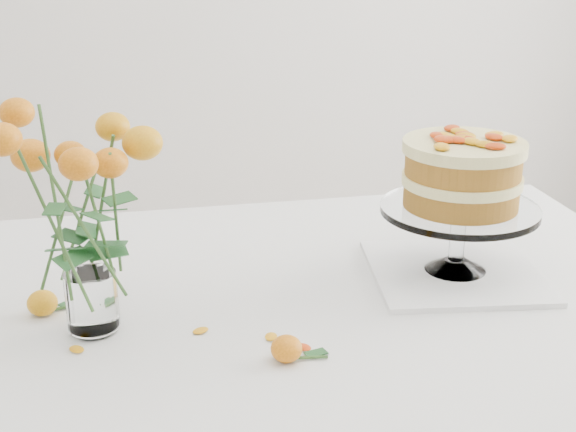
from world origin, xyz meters
name	(u,v)px	position (x,y,z in m)	size (l,w,h in m)	color
table	(268,340)	(0.00, 0.00, 0.67)	(1.43, 0.93, 0.76)	tan
napkin	(455,272)	(0.34, 0.02, 0.76)	(0.29, 0.29, 0.01)	white
cake_stand	(462,181)	(0.34, 0.02, 0.93)	(0.27, 0.27, 0.24)	white
rose_vase	(81,189)	(-0.28, -0.07, 0.98)	(0.28, 0.28, 0.38)	white
loose_rose_near	(43,303)	(-0.35, 0.01, 0.78)	(0.08, 0.05, 0.04)	#EDA814
loose_rose_far	(287,349)	(-0.01, -0.21, 0.77)	(0.08, 0.04, 0.04)	#B85608
stray_petal_a	(201,331)	(-0.12, -0.10, 0.76)	(0.03, 0.02, 0.00)	orange
stray_petal_b	(271,337)	(-0.02, -0.14, 0.76)	(0.03, 0.02, 0.00)	orange
stray_petal_c	(303,347)	(0.02, -0.18, 0.76)	(0.03, 0.02, 0.00)	orange
stray_petal_d	(105,324)	(-0.26, -0.05, 0.76)	(0.03, 0.02, 0.00)	orange
stray_petal_e	(77,350)	(-0.30, -0.12, 0.76)	(0.03, 0.02, 0.00)	orange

